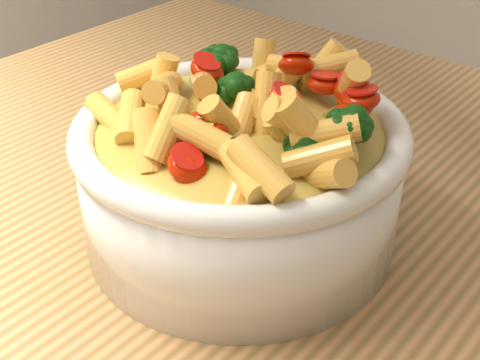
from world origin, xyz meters
The scene contains 3 objects.
table centered at (0.00, 0.00, 0.80)m, with size 1.20×0.80×0.90m.
serving_bowl centered at (-0.11, -0.07, 0.96)m, with size 0.26×0.26×0.11m.
pasta_salad centered at (-0.11, -0.07, 1.03)m, with size 0.20×0.20×0.05m.
Camera 1 is at (0.18, -0.42, 1.24)m, focal length 50.00 mm.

